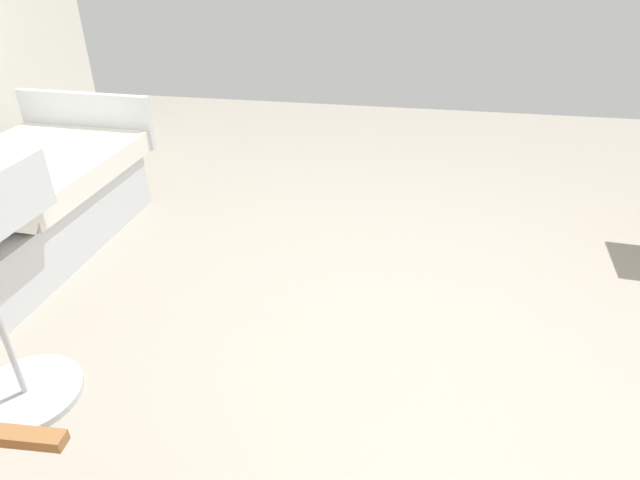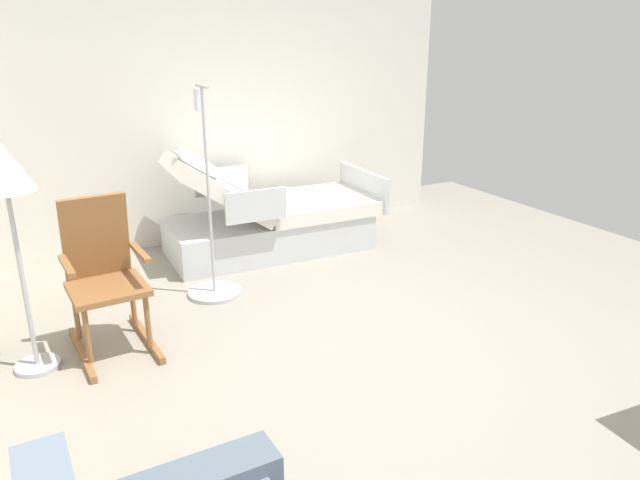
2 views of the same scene
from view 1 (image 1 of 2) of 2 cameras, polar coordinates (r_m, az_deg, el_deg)
name	(u,v)px [view 1 (image 1 of 2)]	position (r m, az deg, el deg)	size (l,w,h in m)	color
ground_plane	(396,325)	(2.68, 7.91, -8.80)	(7.21, 7.21, 0.00)	gray
iv_pole	(8,350)	(2.47, -29.85, -9.93)	(0.44, 0.44, 1.69)	#B2B5BA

